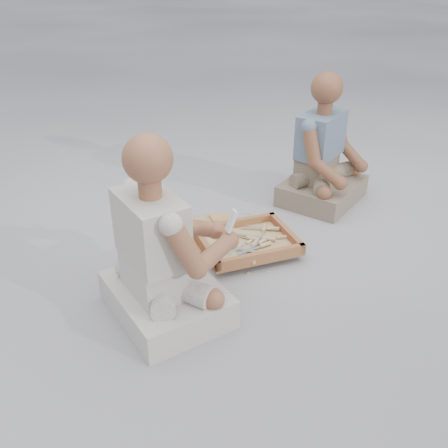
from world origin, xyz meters
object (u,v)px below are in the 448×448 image
tool_tray (247,242)px  companion (323,161)px  carved_panel (193,237)px  craftsman (163,258)px

tool_tray → companion: companion is taller
carved_panel → companion: companion is taller
carved_panel → craftsman: 0.71m
tool_tray → craftsman: 0.69m
carved_panel → tool_tray: tool_tray is taller
tool_tray → companion: bearing=22.1°
carved_panel → craftsman: bearing=-127.9°
craftsman → tool_tray: bearing=110.6°
tool_tray → companion: 0.87m
companion → tool_tray: bearing=-2.6°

